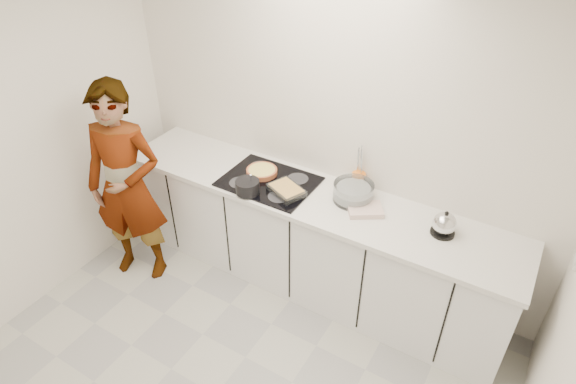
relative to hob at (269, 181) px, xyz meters
The scene contains 12 objects.
wall_back 0.62m from the hob, 44.17° to the left, with size 3.60×0.00×2.60m, color white.
base_cabinets 0.60m from the hob, ahead, with size 3.20×0.58×0.87m, color white.
countertop 0.35m from the hob, ahead, with size 3.24×0.64×0.04m, color white.
hob is the anchor object (origin of this frame).
tart_dish 0.12m from the hob, 151.59° to the left, with size 0.26×0.26×0.04m.
saucepan 0.23m from the hob, 104.04° to the right, with size 0.24×0.24×0.17m.
baking_dish 0.22m from the hob, 19.63° to the right, with size 0.32×0.28×0.05m.
mixing_bowl 0.68m from the hob, 10.43° to the left, with size 0.31×0.31×0.14m.
tea_towel 0.81m from the hob, ahead, with size 0.24×0.18×0.04m, color white.
kettle 1.36m from the hob, ahead, with size 0.22×0.22×0.19m.
utensil_crock 0.70m from the hob, 24.45° to the left, with size 0.11×0.11×0.13m, color orange.
cook 1.13m from the hob, 148.75° to the right, with size 0.64×0.42×1.75m, color white.
Camera 1 is at (1.39, -1.36, 3.03)m, focal length 30.00 mm.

